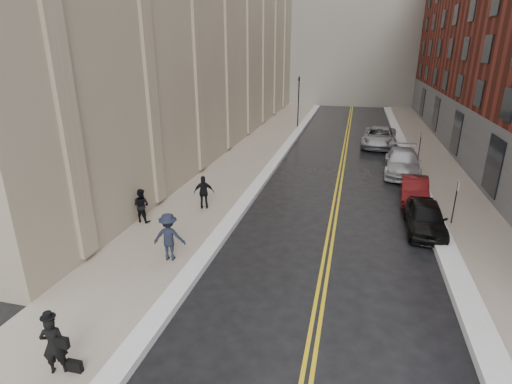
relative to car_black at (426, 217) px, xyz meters
The scene contains 18 objects.
ground 9.71m from the car_black, 132.87° to the right, with size 160.00×160.00×0.00m, color black.
sidewalk_left 14.23m from the car_black, 141.23° to the left, with size 4.00×64.00×0.15m, color gray.
sidewalk_right 9.25m from the car_black, 74.84° to the left, with size 3.00×64.00×0.15m, color gray.
lane_stripe_a 9.87m from the car_black, 115.28° to the left, with size 0.12×64.00×0.01m, color gold.
lane_stripe_b 9.77m from the car_black, 114.01° to the left, with size 0.12×64.00×0.01m, color gold.
snow_ridge_left 12.52m from the car_black, 134.62° to the left, with size 0.70×60.80×0.26m, color white.
snow_ridge_right 8.94m from the car_black, 86.38° to the left, with size 0.85×60.80×0.30m, color white.
traffic_signal 24.80m from the car_black, 111.85° to the left, with size 0.18×0.15×5.20m.
parking_sign_near 1.73m from the car_black, 34.58° to the left, with size 0.06×0.35×2.23m.
parking_sign_far 12.99m from the car_black, 84.19° to the left, with size 0.06×0.35×2.23m.
car_black is the anchor object (origin of this frame).
car_maroon 3.97m from the car_black, 90.36° to the left, with size 1.35×3.87×1.28m, color #4F0E0F.
car_silver_near 9.09m from the car_black, 91.27° to the left, with size 2.20×5.41×1.57m, color #B4B5BC.
car_silver_far 16.87m from the car_black, 94.72° to the left, with size 2.64×5.72×1.59m, color #A5A7AD.
pedestrian_main 15.25m from the car_black, 132.05° to the right, with size 0.60×0.39×1.64m, color black.
pedestrian_a 13.02m from the car_black, 169.31° to the right, with size 0.79×0.61×1.62m, color black.
pedestrian_b 11.32m from the car_black, 151.69° to the right, with size 1.23×0.70×1.90m, color black.
pedestrian_c 10.56m from the car_black, behind, with size 1.01×0.42×1.72m, color black.
Camera 1 is at (3.16, -10.75, 7.89)m, focal length 28.00 mm.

